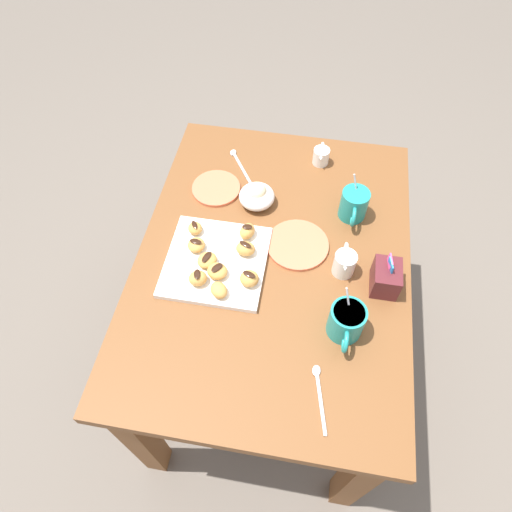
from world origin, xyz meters
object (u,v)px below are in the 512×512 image
(ice_cream_bowl, at_px, (257,195))
(chocolate_sauce_pitcher, at_px, (321,155))
(beignet_3, at_px, (246,249))
(beignet_5, at_px, (217,271))
(dining_table, at_px, (272,281))
(coffee_mug_teal_left, at_px, (354,204))
(sugar_caddy, at_px, (386,278))
(pastry_plate_square, at_px, (216,262))
(beignet_1, at_px, (249,279))
(cream_pitcher_white, at_px, (345,263))
(coffee_mug_teal_right, at_px, (346,321))
(beignet_2, at_px, (207,260))
(beignet_8, at_px, (195,228))
(beignet_0, at_px, (198,278))
(beignet_4, at_px, (196,245))
(beignet_7, at_px, (219,290))
(saucer_coral_right, at_px, (216,188))
(saucer_coral_left, at_px, (298,245))
(beignet_6, at_px, (247,231))

(ice_cream_bowl, relative_size, chocolate_sauce_pitcher, 1.17)
(beignet_3, distance_m, beignet_5, 0.10)
(dining_table, distance_m, coffee_mug_teal_left, 0.33)
(sugar_caddy, xyz_separation_m, ice_cream_bowl, (-0.23, -0.38, -0.01))
(pastry_plate_square, bearing_deg, beignet_1, 62.01)
(ice_cream_bowl, distance_m, chocolate_sauce_pitcher, 0.27)
(cream_pitcher_white, height_order, chocolate_sauce_pitcher, cream_pitcher_white)
(coffee_mug_teal_left, xyz_separation_m, beignet_3, (0.20, -0.29, -0.02))
(coffee_mug_teal_right, bearing_deg, beignet_2, -109.10)
(pastry_plate_square, height_order, beignet_8, beignet_8)
(sugar_caddy, relative_size, chocolate_sauce_pitcher, 1.15)
(beignet_0, relative_size, beignet_2, 0.87)
(dining_table, height_order, beignet_2, beignet_2)
(beignet_1, xyz_separation_m, beignet_4, (-0.09, -0.17, -0.00))
(beignet_2, distance_m, beignet_3, 0.11)
(beignet_1, relative_size, beignet_8, 1.18)
(beignet_3, xyz_separation_m, beignet_7, (0.14, -0.04, -0.00))
(dining_table, bearing_deg, beignet_0, -55.52)
(dining_table, xyz_separation_m, coffee_mug_teal_left, (-0.19, 0.21, 0.18))
(beignet_8, bearing_deg, cream_pitcher_white, 83.09)
(pastry_plate_square, height_order, beignet_5, beignet_5)
(chocolate_sauce_pitcher, bearing_deg, beignet_5, -25.43)
(chocolate_sauce_pitcher, xyz_separation_m, saucer_coral_right, (0.18, -0.31, -0.03))
(pastry_plate_square, relative_size, saucer_coral_left, 1.54)
(beignet_3, height_order, beignet_6, same)
(beignet_7, bearing_deg, beignet_4, -144.67)
(sugar_caddy, height_order, beignet_4, sugar_caddy)
(coffee_mug_teal_right, relative_size, beignet_1, 2.88)
(saucer_coral_left, height_order, beignet_5, beignet_5)
(coffee_mug_teal_left, relative_size, sugar_caddy, 1.37)
(cream_pitcher_white, height_order, saucer_coral_left, cream_pitcher_white)
(cream_pitcher_white, xyz_separation_m, ice_cream_bowl, (-0.20, -0.27, -0.01))
(beignet_7, bearing_deg, beignet_5, -163.56)
(chocolate_sauce_pitcher, distance_m, beignet_6, 0.39)
(beignet_4, bearing_deg, saucer_coral_right, 179.84)
(coffee_mug_teal_left, height_order, coffee_mug_teal_right, coffee_mug_teal_right)
(pastry_plate_square, bearing_deg, coffee_mug_teal_left, 123.33)
(saucer_coral_right, bearing_deg, chocolate_sauce_pitcher, 119.50)
(cream_pitcher_white, bearing_deg, beignet_0, -73.45)
(ice_cream_bowl, relative_size, beignet_6, 2.04)
(beignet_6, xyz_separation_m, beignet_8, (0.01, -0.15, -0.00))
(coffee_mug_teal_right, relative_size, beignet_0, 3.00)
(sugar_caddy, xyz_separation_m, beignet_7, (0.11, -0.43, -0.01))
(beignet_0, xyz_separation_m, beignet_7, (0.02, 0.06, -0.00))
(beignet_7, bearing_deg, coffee_mug_teal_left, 135.85)
(beignet_2, bearing_deg, coffee_mug_teal_right, 70.90)
(coffee_mug_teal_left, relative_size, beignet_8, 3.37)
(sugar_caddy, bearing_deg, beignet_6, -103.70)
(chocolate_sauce_pitcher, distance_m, saucer_coral_right, 0.36)
(beignet_2, distance_m, beignet_7, 0.10)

